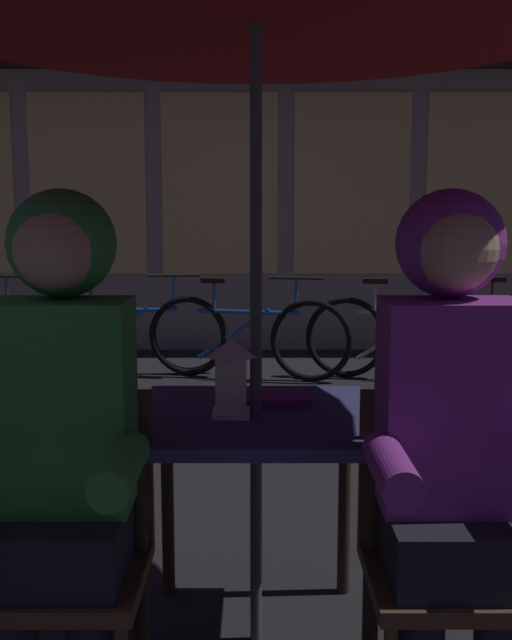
{
  "coord_description": "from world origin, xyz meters",
  "views": [
    {
      "loc": [
        0.0,
        -2.23,
        1.34
      ],
      "look_at": [
        0.0,
        -0.06,
        1.03
      ],
      "focal_mm": 42.65,
      "sensor_mm": 36.0,
      "label": 1
    }
  ],
  "objects_px": {
    "lantern": "(231,376)",
    "chair_right": "(441,544)",
    "cafe_table": "(256,445)",
    "bicycle_fourth": "(410,337)",
    "person_left_hooded": "(60,416)",
    "bicycle_third": "(248,336)",
    "book": "(277,399)",
    "chair_left": "(71,544)",
    "bicycle_second": "(127,334)",
    "person_right_hooded": "(452,416)"
  },
  "relations": [
    {
      "from": "lantern",
      "to": "chair_left",
      "type": "relative_size",
      "value": 0.27
    },
    {
      "from": "chair_left",
      "to": "bicycle_second",
      "type": "xyz_separation_m",
      "value": [
        -0.59,
        4.32,
        -0.14
      ]
    },
    {
      "from": "chair_left",
      "to": "bicycle_fourth",
      "type": "relative_size",
      "value": 0.52
    },
    {
      "from": "lantern",
      "to": "chair_right",
      "type": "distance_m",
      "value": 0.75
    },
    {
      "from": "bicycle_third",
      "to": "book",
      "type": "relative_size",
      "value": 8.25
    },
    {
      "from": "lantern",
      "to": "chair_left",
      "type": "xyz_separation_m",
      "value": [
        -0.41,
        -0.34,
        -0.37
      ]
    },
    {
      "from": "cafe_table",
      "to": "person_left_hooded",
      "type": "xyz_separation_m",
      "value": [
        -0.48,
        -0.43,
        0.21
      ]
    },
    {
      "from": "chair_left",
      "to": "person_left_hooded",
      "type": "height_order",
      "value": "person_left_hooded"
    },
    {
      "from": "book",
      "to": "bicycle_second",
      "type": "bearing_deg",
      "value": 104.87
    },
    {
      "from": "lantern",
      "to": "chair_left",
      "type": "distance_m",
      "value": 0.65
    },
    {
      "from": "cafe_table",
      "to": "book",
      "type": "xyz_separation_m",
      "value": [
        0.07,
        0.13,
        0.11
      ]
    },
    {
      "from": "cafe_table",
      "to": "lantern",
      "type": "xyz_separation_m",
      "value": [
        -0.07,
        -0.03,
        0.22
      ]
    },
    {
      "from": "cafe_table",
      "to": "book",
      "type": "height_order",
      "value": "book"
    },
    {
      "from": "cafe_table",
      "to": "bicycle_fourth",
      "type": "relative_size",
      "value": 0.44
    },
    {
      "from": "person_right_hooded",
      "to": "book",
      "type": "distance_m",
      "value": 0.69
    },
    {
      "from": "lantern",
      "to": "person_left_hooded",
      "type": "distance_m",
      "value": 0.57
    },
    {
      "from": "bicycle_third",
      "to": "bicycle_fourth",
      "type": "bearing_deg",
      "value": -1.6
    },
    {
      "from": "bicycle_second",
      "to": "chair_left",
      "type": "bearing_deg",
      "value": -82.24
    },
    {
      "from": "person_left_hooded",
      "to": "cafe_table",
      "type": "bearing_deg",
      "value": 41.57
    },
    {
      "from": "lantern",
      "to": "chair_right",
      "type": "xyz_separation_m",
      "value": [
        0.55,
        -0.34,
        -0.37
      ]
    },
    {
      "from": "chair_left",
      "to": "bicycle_second",
      "type": "distance_m",
      "value": 4.36
    },
    {
      "from": "bicycle_second",
      "to": "bicycle_fourth",
      "type": "distance_m",
      "value": 2.31
    },
    {
      "from": "cafe_table",
      "to": "bicycle_third",
      "type": "xyz_separation_m",
      "value": [
        -0.06,
        3.8,
        -0.29
      ]
    },
    {
      "from": "lantern",
      "to": "chair_right",
      "type": "height_order",
      "value": "lantern"
    },
    {
      "from": "chair_right",
      "to": "bicycle_third",
      "type": "height_order",
      "value": "chair_right"
    },
    {
      "from": "lantern",
      "to": "person_right_hooded",
      "type": "bearing_deg",
      "value": -35.4
    },
    {
      "from": "chair_left",
      "to": "lantern",
      "type": "bearing_deg",
      "value": 39.63
    },
    {
      "from": "chair_right",
      "to": "person_left_hooded",
      "type": "xyz_separation_m",
      "value": [
        -0.96,
        -0.06,
        0.36
      ]
    },
    {
      "from": "person_left_hooded",
      "to": "bicycle_fourth",
      "type": "distance_m",
      "value": 4.56
    },
    {
      "from": "bicycle_third",
      "to": "chair_right",
      "type": "bearing_deg",
      "value": -82.57
    },
    {
      "from": "person_left_hooded",
      "to": "person_right_hooded",
      "type": "height_order",
      "value": "same"
    },
    {
      "from": "book",
      "to": "chair_left",
      "type": "bearing_deg",
      "value": -139.63
    },
    {
      "from": "bicycle_third",
      "to": "book",
      "type": "bearing_deg",
      "value": -87.95
    },
    {
      "from": "cafe_table",
      "to": "person_right_hooded",
      "type": "bearing_deg",
      "value": -41.57
    },
    {
      "from": "person_left_hooded",
      "to": "bicycle_third",
      "type": "distance_m",
      "value": 4.28
    },
    {
      "from": "lantern",
      "to": "bicycle_second",
      "type": "distance_m",
      "value": 4.13
    },
    {
      "from": "cafe_table",
      "to": "chair_left",
      "type": "relative_size",
      "value": 0.85
    },
    {
      "from": "chair_right",
      "to": "book",
      "type": "relative_size",
      "value": 4.35
    },
    {
      "from": "cafe_table",
      "to": "chair_right",
      "type": "distance_m",
      "value": 0.62
    },
    {
      "from": "chair_left",
      "to": "person_right_hooded",
      "type": "relative_size",
      "value": 0.62
    },
    {
      "from": "chair_left",
      "to": "bicycle_second",
      "type": "bearing_deg",
      "value": 97.76
    },
    {
      "from": "cafe_table",
      "to": "lantern",
      "type": "bearing_deg",
      "value": -156.26
    },
    {
      "from": "cafe_table",
      "to": "person_left_hooded",
      "type": "height_order",
      "value": "person_left_hooded"
    },
    {
      "from": "chair_right",
      "to": "bicycle_fourth",
      "type": "distance_m",
      "value": 4.21
    },
    {
      "from": "chair_right",
      "to": "person_left_hooded",
      "type": "distance_m",
      "value": 1.03
    },
    {
      "from": "person_left_hooded",
      "to": "bicycle_second",
      "type": "distance_m",
      "value": 4.44
    },
    {
      "from": "cafe_table",
      "to": "lantern",
      "type": "relative_size",
      "value": 3.2
    },
    {
      "from": "lantern",
      "to": "bicycle_second",
      "type": "height_order",
      "value": "lantern"
    },
    {
      "from": "chair_right",
      "to": "person_right_hooded",
      "type": "bearing_deg",
      "value": -90.0
    },
    {
      "from": "person_right_hooded",
      "to": "bicycle_second",
      "type": "bearing_deg",
      "value": 109.5
    }
  ]
}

